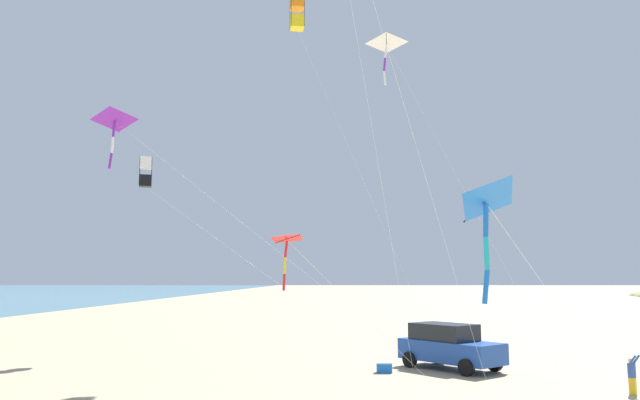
% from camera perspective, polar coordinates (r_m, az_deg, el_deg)
% --- Properties ---
extents(parked_car, '(4.21, 4.46, 1.85)m').
position_cam_1_polar(parked_car, '(26.01, 12.29, -13.53)').
color(parked_car, '#1E479E').
rests_on(parked_car, ground_plane).
extents(cooler_box, '(0.62, 0.42, 0.42)m').
position_cam_1_polar(cooler_box, '(24.79, 6.20, -15.69)').
color(cooler_box, blue).
rests_on(cooler_box, ground_plane).
extents(person_child_green_jacket, '(0.44, 0.46, 1.29)m').
position_cam_1_polar(person_child_green_jacket, '(22.45, 27.81, -14.48)').
color(person_child_green_jacket, gold).
rests_on(person_child_green_jacket, ground_plane).
extents(kite_delta_red_high_left, '(7.06, 9.85, 5.43)m').
position_cam_1_polar(kite_delta_red_high_left, '(10.44, 15.50, -0.21)').
color(kite_delta_red_high_left, blue).
rests_on(kite_delta_red_high_left, ground_plane).
extents(kite_delta_small_distant, '(6.83, 4.32, 15.01)m').
position_cam_1_polar(kite_delta_small_distant, '(28.85, 6.44, 14.67)').
color(kite_delta_small_distant, white).
rests_on(kite_delta_small_distant, ground_plane).
extents(kite_delta_purple_drifting, '(16.06, 3.06, 12.46)m').
position_cam_1_polar(kite_delta_purple_drifting, '(32.93, -19.09, 7.19)').
color(kite_delta_purple_drifting, purple).
rests_on(kite_delta_purple_drifting, ground_plane).
extents(kite_delta_magenta_far_left, '(5.40, 5.91, 5.05)m').
position_cam_1_polar(kite_delta_magenta_far_left, '(16.87, -3.18, -3.82)').
color(kite_delta_magenta_far_left, red).
rests_on(kite_delta_magenta_far_left, ground_plane).
extents(kite_box_checkered_midright, '(12.72, 4.15, 10.09)m').
position_cam_1_polar(kite_box_checkered_midright, '(32.53, -16.40, 2.59)').
color(kite_box_checkered_midright, white).
rests_on(kite_box_checkered_midright, ground_plane).
extents(kite_box_blue_topmost, '(6.98, 4.81, 18.65)m').
position_cam_1_polar(kite_box_blue_topmost, '(32.99, -2.20, 17.55)').
color(kite_box_blue_topmost, orange).
rests_on(kite_box_blue_topmost, ground_plane).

